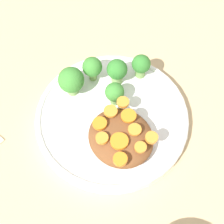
{
  "coord_description": "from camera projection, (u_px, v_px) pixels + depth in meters",
  "views": [
    {
      "loc": [
        0.19,
        0.24,
        0.56
      ],
      "look_at": [
        0.0,
        0.0,
        0.03
      ],
      "focal_mm": 60.0,
      "sensor_mm": 36.0,
      "label": 1
    }
  ],
  "objects": [
    {
      "name": "carrot_slice_7",
      "position": [
        129.0,
        116.0,
        0.58
      ],
      "size": [
        0.02,
        0.02,
        0.0
      ],
      "primitive_type": "cylinder",
      "color": "orange",
      "rests_on": "stew_mound"
    },
    {
      "name": "broccoli_floret_1",
      "position": [
        115.0,
        93.0,
        0.62
      ],
      "size": [
        0.03,
        0.03,
        0.05
      ],
      "color": "#759E51",
      "rests_on": "plate"
    },
    {
      "name": "plate",
      "position": [
        112.0,
        118.0,
        0.63
      ],
      "size": [
        0.26,
        0.26,
        0.02
      ],
      "color": "white",
      "rests_on": "ground_plane"
    },
    {
      "name": "stew_mound",
      "position": [
        121.0,
        137.0,
        0.59
      ],
      "size": [
        0.1,
        0.11,
        0.04
      ],
      "primitive_type": "ellipsoid",
      "color": "brown",
      "rests_on": "plate"
    },
    {
      "name": "carrot_slice_9",
      "position": [
        102.0,
        138.0,
        0.56
      ],
      "size": [
        0.02,
        0.02,
        0.01
      ],
      "primitive_type": "cylinder",
      "color": "orange",
      "rests_on": "stew_mound"
    },
    {
      "name": "carrot_slice_0",
      "position": [
        119.0,
        141.0,
        0.56
      ],
      "size": [
        0.03,
        0.03,
        0.01
      ],
      "primitive_type": "cylinder",
      "color": "orange",
      "rests_on": "stew_mound"
    },
    {
      "name": "carrot_slice_3",
      "position": [
        100.0,
        123.0,
        0.58
      ],
      "size": [
        0.02,
        0.02,
        0.01
      ],
      "primitive_type": "cylinder",
      "color": "orange",
      "rests_on": "stew_mound"
    },
    {
      "name": "ground_plane",
      "position": [
        112.0,
        122.0,
        0.64
      ],
      "size": [
        4.0,
        4.0,
        0.0
      ],
      "primitive_type": "plane",
      "color": "tan"
    },
    {
      "name": "carrot_slice_6",
      "position": [
        123.0,
        102.0,
        0.59
      ],
      "size": [
        0.02,
        0.02,
        0.01
      ],
      "primitive_type": "cylinder",
      "color": "orange",
      "rests_on": "stew_mound"
    },
    {
      "name": "carrot_slice_5",
      "position": [
        111.0,
        111.0,
        0.59
      ],
      "size": [
        0.02,
        0.02,
        0.0
      ],
      "primitive_type": "cylinder",
      "color": "orange",
      "rests_on": "stew_mound"
    },
    {
      "name": "broccoli_floret_4",
      "position": [
        117.0,
        71.0,
        0.63
      ],
      "size": [
        0.04,
        0.04,
        0.05
      ],
      "color": "#7FA85B",
      "rests_on": "plate"
    },
    {
      "name": "broccoli_floret_0",
      "position": [
        71.0,
        81.0,
        0.62
      ],
      "size": [
        0.04,
        0.04,
        0.06
      ],
      "color": "#7FA85B",
      "rests_on": "plate"
    },
    {
      "name": "broccoli_floret_2",
      "position": [
        141.0,
        65.0,
        0.64
      ],
      "size": [
        0.03,
        0.03,
        0.05
      ],
      "color": "#759E51",
      "rests_on": "plate"
    },
    {
      "name": "broccoli_floret_3",
      "position": [
        92.0,
        68.0,
        0.64
      ],
      "size": [
        0.03,
        0.03,
        0.05
      ],
      "color": "#759E51",
      "rests_on": "plate"
    },
    {
      "name": "carrot_slice_4",
      "position": [
        152.0,
        138.0,
        0.56
      ],
      "size": [
        0.02,
        0.02,
        0.01
      ],
      "primitive_type": "cylinder",
      "color": "orange",
      "rests_on": "stew_mound"
    },
    {
      "name": "carrot_slice_8",
      "position": [
        141.0,
        147.0,
        0.56
      ],
      "size": [
        0.02,
        0.02,
        0.0
      ],
      "primitive_type": "cylinder",
      "color": "orange",
      "rests_on": "stew_mound"
    },
    {
      "name": "carrot_slice_2",
      "position": [
        120.0,
        159.0,
        0.55
      ],
      "size": [
        0.02,
        0.02,
        0.01
      ],
      "primitive_type": "cylinder",
      "color": "orange",
      "rests_on": "stew_mound"
    },
    {
      "name": "carrot_slice_1",
      "position": [
        135.0,
        130.0,
        0.57
      ],
      "size": [
        0.02,
        0.02,
        0.0
      ],
      "primitive_type": "cylinder",
      "color": "orange",
      "rests_on": "stew_mound"
    }
  ]
}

